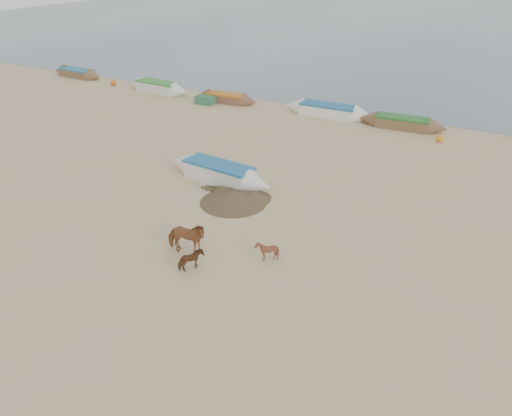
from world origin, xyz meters
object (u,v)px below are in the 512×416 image
(calf_front, at_px, (267,251))
(cow_adult, at_px, (186,238))
(near_canoe, at_px, (219,172))
(calf_right, at_px, (191,261))

(calf_front, bearing_deg, cow_adult, -62.70)
(cow_adult, bearing_deg, near_canoe, 4.53)
(calf_front, relative_size, calf_right, 1.00)
(calf_right, xyz_separation_m, near_canoe, (-3.25, 7.25, 0.07))
(calf_right, bearing_deg, cow_adult, 48.97)
(cow_adult, xyz_separation_m, calf_right, (0.82, -0.88, -0.28))
(calf_front, bearing_deg, calf_right, -40.16)
(cow_adult, bearing_deg, calf_right, -153.40)
(cow_adult, bearing_deg, calf_front, -87.37)
(cow_adult, distance_m, calf_front, 3.15)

